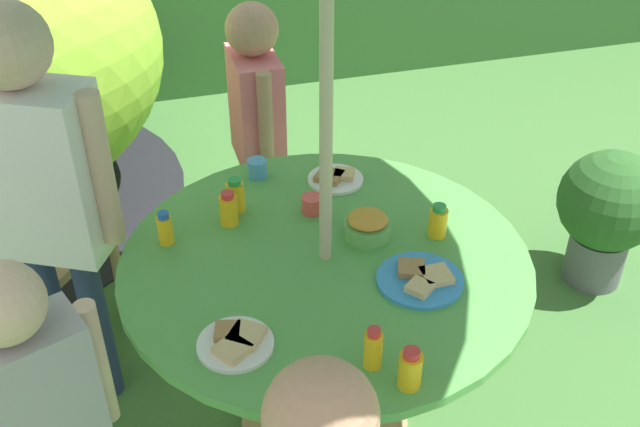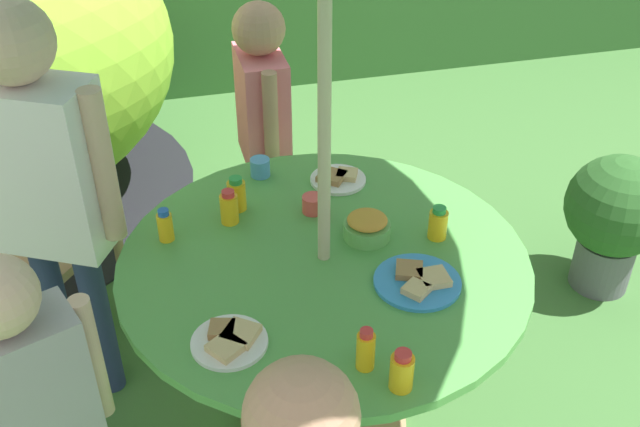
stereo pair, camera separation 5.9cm
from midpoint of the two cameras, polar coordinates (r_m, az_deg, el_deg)
ground_plane at (r=2.71m, az=0.90°, el=-15.83°), size 10.00×10.00×0.02m
garden_table at (r=2.32m, az=1.02°, el=-7.32°), size 1.21×1.21×0.73m
wooden_chair at (r=2.95m, az=-22.75°, el=-0.55°), size 0.69×0.69×0.92m
potted_plant at (r=3.26m, az=22.17°, el=-0.10°), size 0.42×0.42×0.61m
child_in_pink_shirt at (r=2.96m, az=-3.85°, el=8.03°), size 0.20×0.40×1.18m
child_in_white_shirt at (r=2.38m, az=-19.92°, el=3.33°), size 0.44×0.36×1.44m
child_in_grey_shirt at (r=1.95m, az=-20.68°, el=-12.86°), size 0.36×0.25×1.12m
snack_bowl at (r=2.25m, az=4.37°, el=-1.01°), size 0.14×0.14×0.08m
plate_front_edge at (r=1.92m, az=-6.02°, el=-9.62°), size 0.20×0.20×0.03m
plate_near_right at (r=2.11m, az=8.34°, el=-5.12°), size 0.25×0.25×0.03m
plate_back_edge at (r=2.52m, az=2.05°, el=2.71°), size 0.19×0.19×0.03m
juice_bottle_near_left at (r=2.31m, az=-6.26°, el=0.44°), size 0.06×0.06×0.11m
juice_bottle_far_left at (r=1.79m, az=7.23°, el=-11.91°), size 0.06×0.06×0.11m
juice_bottle_far_right at (r=2.27m, az=9.76°, el=-0.77°), size 0.06×0.06×0.11m
juice_bottle_center_front at (r=1.83m, az=4.45°, el=-10.39°), size 0.05×0.05×0.12m
juice_bottle_center_back at (r=2.27m, az=-11.05°, el=-0.94°), size 0.05×0.05×0.11m
juice_bottle_mid_left at (r=2.37m, az=-5.70°, el=1.45°), size 0.06×0.06×0.12m
cup_near at (r=2.55m, az=-3.95°, el=3.54°), size 0.07×0.07×0.06m
cup_far at (r=2.36m, az=0.15°, el=0.72°), size 0.07×0.07×0.06m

